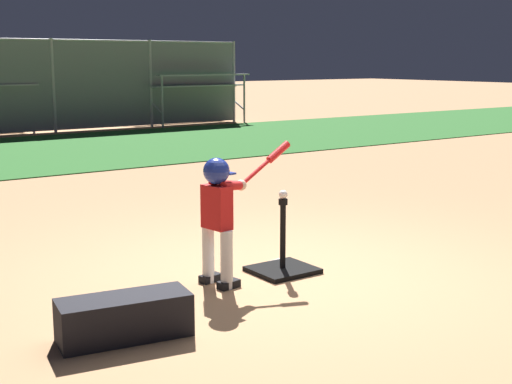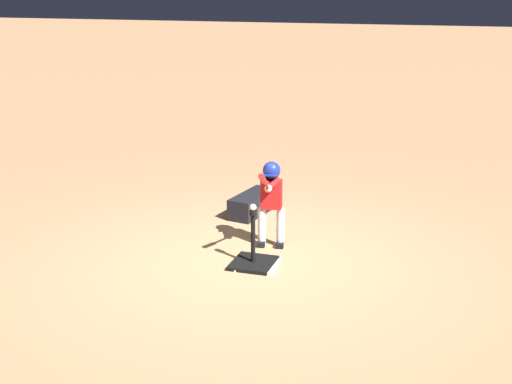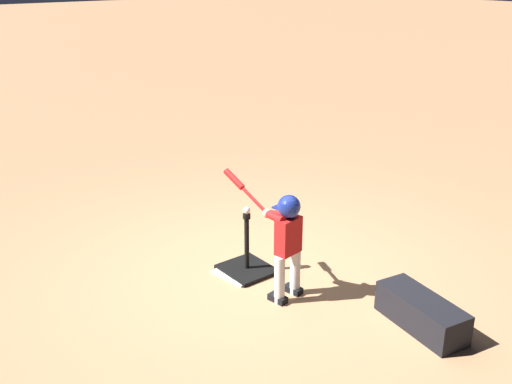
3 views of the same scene
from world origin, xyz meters
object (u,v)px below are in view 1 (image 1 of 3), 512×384
bleachers_center (184,98)px  equipment_bag (124,317)px  batting_tee (283,264)px  baseball (283,194)px  batter_child (220,205)px

bleachers_center → equipment_bag: bleachers_center is taller
equipment_bag → batting_tee: bearing=28.1°
baseball → equipment_bag: 1.87m
batter_child → baseball: batter_child is taller
baseball → equipment_bag: (-1.71, -0.57, -0.53)m
batting_tee → equipment_bag: batting_tee is taller
batter_child → bleachers_center: size_ratio=0.36×
batter_child → equipment_bag: batter_child is taller
batting_tee → batter_child: batter_child is taller
bleachers_center → batting_tee: bearing=-116.4°
batting_tee → batter_child: bearing=178.0°
baseball → bleachers_center: (6.59, 13.25, 0.02)m
bleachers_center → baseball: bearing=-116.4°
batter_child → equipment_bag: 1.35m
batting_tee → batter_child: size_ratio=0.58×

